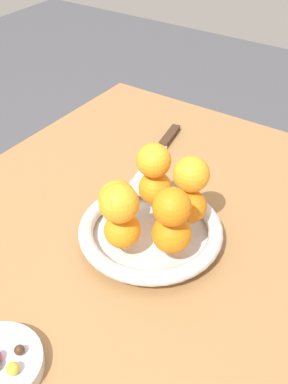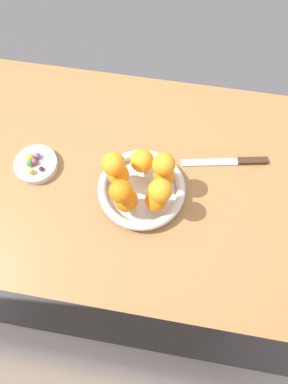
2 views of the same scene
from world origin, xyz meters
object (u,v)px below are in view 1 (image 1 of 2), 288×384
at_px(orange_5, 172,207).
at_px(orange_1, 117,199).
at_px(orange_0, 155,188).
at_px(candy_ball_5, 13,369).
at_px(orange_8, 119,203).
at_px(knife, 160,150).
at_px(orange_3, 172,234).
at_px(fruit_bowl, 151,232).
at_px(orange_4, 190,206).
at_px(orange_7, 154,160).
at_px(candy_ball_4, 19,350).
at_px(orange_6, 191,174).
at_px(dining_table, 111,282).
at_px(orange_2, 122,230).

bearing_deg(orange_5, orange_1, -103.44).
bearing_deg(orange_0, orange_1, -27.04).
relative_size(orange_5, candy_ball_5, 3.37).
bearing_deg(orange_8, knife, -157.99).
bearing_deg(orange_3, fruit_bowl, -117.47).
relative_size(orange_3, orange_4, 1.08).
height_order(orange_4, candy_ball_5, orange_4).
height_order(orange_7, candy_ball_4, orange_7).
relative_size(candy_ball_5, knife, 0.07).
bearing_deg(orange_6, orange_8, -22.24).
bearing_deg(fruit_bowl, orange_5, 57.91).
xyz_separation_m(candy_ball_4, knife, (-0.55, -0.13, -0.02)).
bearing_deg(knife, dining_table, 16.53).
bearing_deg(orange_8, candy_ball_4, -0.61).
bearing_deg(knife, fruit_bowl, 29.19).
bearing_deg(orange_4, orange_2, -27.52).
xyz_separation_m(dining_table, orange_1, (-0.04, -0.01, 0.16)).
relative_size(orange_5, orange_8, 0.96).
bearing_deg(dining_table, orange_7, 168.92).
bearing_deg(orange_4, orange_0, -97.69).
xyz_separation_m(fruit_bowl, orange_7, (-0.05, -0.03, 0.11)).
bearing_deg(orange_0, candy_ball_4, 2.66).
height_order(orange_4, orange_6, orange_6).
bearing_deg(orange_6, orange_3, 11.09).
height_order(orange_7, orange_8, orange_8).
height_order(orange_8, candy_ball_5, orange_8).
bearing_deg(candy_ball_5, orange_6, 173.86).
xyz_separation_m(orange_5, orange_8, (0.03, -0.07, -0.00)).
bearing_deg(fruit_bowl, candy_ball_5, 0.37).
distance_m(orange_3, orange_4, 0.08).
xyz_separation_m(orange_7, knife, (-0.20, -0.11, -0.13)).
xyz_separation_m(orange_5, orange_6, (-0.09, -0.02, -0.00)).
relative_size(orange_7, candy_ball_5, 3.43).
distance_m(orange_5, orange_8, 0.08).
bearing_deg(knife, orange_5, 34.88).
bearing_deg(orange_1, orange_5, 76.56).
height_order(orange_7, knife, orange_7).
xyz_separation_m(dining_table, candy_ball_4, (0.24, 0.04, 0.12)).
xyz_separation_m(fruit_bowl, orange_1, (0.01, -0.06, 0.05)).
xyz_separation_m(orange_2, orange_4, (-0.11, 0.06, -0.00)).
distance_m(dining_table, candy_ball_4, 0.27).
relative_size(fruit_bowl, orange_0, 4.17).
bearing_deg(dining_table, fruit_bowl, 136.83).
bearing_deg(candy_ball_5, fruit_bowl, -179.63).
xyz_separation_m(dining_table, fruit_bowl, (-0.05, 0.05, 0.11)).
height_order(orange_3, candy_ball_5, orange_3).
xyz_separation_m(orange_6, candy_ball_5, (0.38, -0.04, -0.10)).
height_order(orange_5, orange_6, orange_5).
xyz_separation_m(orange_3, candy_ball_5, (0.29, -0.06, -0.04)).
bearing_deg(candy_ball_4, orange_3, 165.01).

